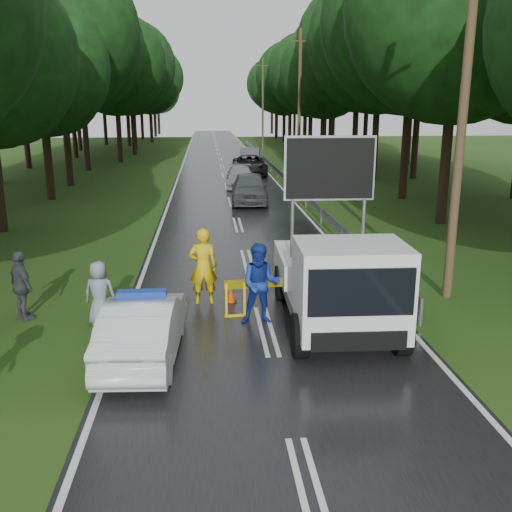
{
  "coord_description": "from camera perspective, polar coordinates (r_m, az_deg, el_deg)",
  "views": [
    {
      "loc": [
        -1.31,
        -12.37,
        5.15
      ],
      "look_at": [
        -0.08,
        1.92,
        1.3
      ],
      "focal_mm": 40.0,
      "sensor_mm": 36.0,
      "label": 1
    }
  ],
  "objects": [
    {
      "name": "cone_right",
      "position": [
        15.37,
        12.63,
        -3.5
      ],
      "size": [
        0.35,
        0.35,
        0.75
      ],
      "color": "black",
      "rests_on": "ground"
    },
    {
      "name": "queue_car_fourth",
      "position": [
        48.94,
        -0.59,
        9.88
      ],
      "size": [
        2.14,
        4.75,
        1.51
      ],
      "primitive_type": "imported",
      "rotation": [
        0.0,
        0.0,
        -0.12
      ],
      "color": "#46474E",
      "rests_on": "ground"
    },
    {
      "name": "police_sedan",
      "position": [
        12.09,
        -11.16,
        -7.04
      ],
      "size": [
        1.62,
        4.1,
        1.46
      ],
      "rotation": [
        0.0,
        0.0,
        3.09
      ],
      "color": "silver",
      "rests_on": "ground"
    },
    {
      "name": "work_truck",
      "position": [
        13.37,
        8.15,
        -2.43
      ],
      "size": [
        2.57,
        5.51,
        4.34
      ],
      "rotation": [
        0.0,
        0.0,
        -0.02
      ],
      "color": "gray",
      "rests_on": "ground"
    },
    {
      "name": "queue_car_second",
      "position": [
        36.41,
        -1.6,
        7.92
      ],
      "size": [
        1.9,
        4.48,
        1.29
      ],
      "primitive_type": "imported",
      "rotation": [
        0.0,
        0.0,
        -0.02
      ],
      "color": "#919398",
      "rests_on": "ground"
    },
    {
      "name": "road",
      "position": [
        42.7,
        -3.18,
        8.09
      ],
      "size": [
        7.0,
        140.0,
        0.02
      ],
      "primitive_type": "cube",
      "color": "black",
      "rests_on": "ground"
    },
    {
      "name": "cone_far",
      "position": [
        16.71,
        3.73,
        -1.82
      ],
      "size": [
        0.31,
        0.31,
        0.66
      ],
      "color": "black",
      "rests_on": "ground"
    },
    {
      "name": "utility_pole_far",
      "position": [
        66.69,
        0.68,
        14.96
      ],
      "size": [
        1.4,
        0.24,
        10.0
      ],
      "color": "#4D3A24",
      "rests_on": "ground"
    },
    {
      "name": "guardrail",
      "position": [
        42.58,
        1.87,
        8.82
      ],
      "size": [
        0.12,
        60.06,
        0.7
      ],
      "color": "gray",
      "rests_on": "ground"
    },
    {
      "name": "cone_left_mid",
      "position": [
        13.88,
        -13.34,
        -5.51
      ],
      "size": [
        0.37,
        0.37,
        0.78
      ],
      "color": "black",
      "rests_on": "ground"
    },
    {
      "name": "ground",
      "position": [
        13.46,
        1.04,
        -7.47
      ],
      "size": [
        160.0,
        160.0,
        0.0
      ],
      "primitive_type": "plane",
      "color": "#1A4313",
      "rests_on": "ground"
    },
    {
      "name": "bystander_right",
      "position": [
        14.09,
        -15.36,
        -3.59
      ],
      "size": [
        0.84,
        0.62,
        1.57
      ],
      "primitive_type": "imported",
      "rotation": [
        0.0,
        0.0,
        2.97
      ],
      "color": "gray",
      "rests_on": "ground"
    },
    {
      "name": "cone_near_left",
      "position": [
        12.53,
        -14.75,
        -7.93
      ],
      "size": [
        0.36,
        0.36,
        0.77
      ],
      "color": "black",
      "rests_on": "ground"
    },
    {
      "name": "barrier",
      "position": [
        14.16,
        1.54,
        -3.15
      ],
      "size": [
        2.34,
        0.27,
        0.97
      ],
      "rotation": [
        0.0,
        0.0,
        0.09
      ],
      "color": "yellow",
      "rests_on": "ground"
    },
    {
      "name": "queue_car_first",
      "position": [
        30.46,
        -0.66,
        6.84
      ],
      "size": [
        2.19,
        4.86,
        1.62
      ],
      "primitive_type": "imported",
      "rotation": [
        0.0,
        0.0,
        -0.06
      ],
      "color": "#42464A",
      "rests_on": "ground"
    },
    {
      "name": "utility_pole_mid",
      "position": [
        40.89,
        4.36,
        14.87
      ],
      "size": [
        1.4,
        0.24,
        10.0
      ],
      "color": "#4D3A24",
      "rests_on": "ground"
    },
    {
      "name": "bystander_mid",
      "position": [
        14.97,
        -22.39,
        -2.76
      ],
      "size": [
        0.99,
        1.05,
        1.74
      ],
      "primitive_type": "imported",
      "rotation": [
        0.0,
        0.0,
        2.28
      ],
      "color": "#3D4145",
      "rests_on": "ground"
    },
    {
      "name": "civilian",
      "position": [
        13.58,
        0.49,
        -2.82
      ],
      "size": [
        1.02,
        0.82,
        1.98
      ],
      "primitive_type": "imported",
      "rotation": [
        0.0,
        0.0,
        -0.08
      ],
      "color": "#173299",
      "rests_on": "ground"
    },
    {
      "name": "queue_car_third",
      "position": [
        42.42,
        -0.66,
        9.06
      ],
      "size": [
        2.59,
        5.36,
        1.47
      ],
      "primitive_type": "imported",
      "rotation": [
        0.0,
        0.0,
        -0.03
      ],
      "color": "black",
      "rests_on": "ground"
    },
    {
      "name": "officer",
      "position": [
        14.95,
        -5.32,
        -1.06
      ],
      "size": [
        0.77,
        0.52,
        2.05
      ],
      "primitive_type": "imported",
      "rotation": [
        0.0,
        0.0,
        3.19
      ],
      "color": "yellow",
      "rests_on": "ground"
    },
    {
      "name": "utility_pole_near",
      "position": [
        15.78,
        20.04,
        13.84
      ],
      "size": [
        1.4,
        0.24,
        10.0
      ],
      "color": "#4D3A24",
      "rests_on": "ground"
    },
    {
      "name": "cone_center",
      "position": [
        15.17,
        -2.53,
        -3.6
      ],
      "size": [
        0.3,
        0.3,
        0.64
      ],
      "color": "black",
      "rests_on": "ground"
    }
  ]
}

